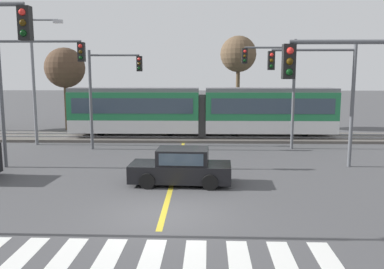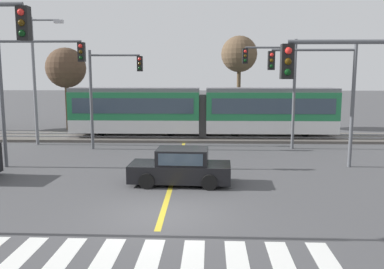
{
  "view_description": "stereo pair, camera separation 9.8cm",
  "coord_description": "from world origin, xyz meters",
  "px_view_note": "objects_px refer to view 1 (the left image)",
  "views": [
    {
      "loc": [
        1.28,
        -12.79,
        4.59
      ],
      "look_at": [
        0.75,
        7.11,
        1.6
      ],
      "focal_mm": 38.0,
      "sensor_mm": 36.0,
      "label": 1
    },
    {
      "loc": [
        1.38,
        -12.79,
        4.59
      ],
      "look_at": [
        0.75,
        7.11,
        1.6
      ],
      "focal_mm": 38.0,
      "sensor_mm": 36.0,
      "label": 2
    }
  ],
  "objects_px": {
    "street_lamp_west": "(36,73)",
    "bare_tree_west": "(65,68)",
    "light_rail_tram": "(202,110)",
    "bare_tree_east": "(238,55)",
    "traffic_light_mid_left": "(28,79)",
    "traffic_light_far_right": "(277,79)",
    "traffic_light_near_right": "(373,101)",
    "sedan_crossing": "(181,168)",
    "traffic_light_far_left": "(108,84)",
    "traffic_light_mid_right": "(324,84)"
  },
  "relations": [
    {
      "from": "street_lamp_west",
      "to": "bare_tree_west",
      "type": "relative_size",
      "value": 1.22
    },
    {
      "from": "light_rail_tram",
      "to": "bare_tree_east",
      "type": "xyz_separation_m",
      "value": [
        2.97,
        5.57,
        4.08
      ]
    },
    {
      "from": "traffic_light_mid_left",
      "to": "traffic_light_far_right",
      "type": "bearing_deg",
      "value": 22.88
    },
    {
      "from": "bare_tree_east",
      "to": "traffic_light_near_right",
      "type": "bearing_deg",
      "value": -86.22
    },
    {
      "from": "sedan_crossing",
      "to": "street_lamp_west",
      "type": "relative_size",
      "value": 0.53
    },
    {
      "from": "traffic_light_far_left",
      "to": "street_lamp_west",
      "type": "relative_size",
      "value": 0.74
    },
    {
      "from": "sedan_crossing",
      "to": "street_lamp_west",
      "type": "bearing_deg",
      "value": 136.25
    },
    {
      "from": "bare_tree_west",
      "to": "light_rail_tram",
      "type": "bearing_deg",
      "value": -21.18
    },
    {
      "from": "traffic_light_far_right",
      "to": "bare_tree_west",
      "type": "relative_size",
      "value": 0.99
    },
    {
      "from": "traffic_light_mid_right",
      "to": "traffic_light_mid_left",
      "type": "distance_m",
      "value": 14.26
    },
    {
      "from": "traffic_light_near_right",
      "to": "traffic_light_mid_left",
      "type": "distance_m",
      "value": 15.51
    },
    {
      "from": "traffic_light_near_right",
      "to": "light_rail_tram",
      "type": "bearing_deg",
      "value": 104.2
    },
    {
      "from": "traffic_light_mid_right",
      "to": "traffic_light_far_left",
      "type": "bearing_deg",
      "value": 159.14
    },
    {
      "from": "traffic_light_mid_left",
      "to": "bare_tree_east",
      "type": "xyz_separation_m",
      "value": [
        11.31,
        14.74,
        1.77
      ]
    },
    {
      "from": "traffic_light_near_right",
      "to": "sedan_crossing",
      "type": "bearing_deg",
      "value": 132.83
    },
    {
      "from": "light_rail_tram",
      "to": "traffic_light_near_right",
      "type": "height_order",
      "value": "traffic_light_near_right"
    },
    {
      "from": "traffic_light_near_right",
      "to": "traffic_light_mid_left",
      "type": "relative_size",
      "value": 0.9
    },
    {
      "from": "sedan_crossing",
      "to": "traffic_light_far_left",
      "type": "xyz_separation_m",
      "value": [
        -4.8,
        7.81,
        3.28
      ]
    },
    {
      "from": "light_rail_tram",
      "to": "traffic_light_mid_left",
      "type": "bearing_deg",
      "value": -132.32
    },
    {
      "from": "traffic_light_near_right",
      "to": "street_lamp_west",
      "type": "xyz_separation_m",
      "value": [
        -15.09,
        15.1,
        0.73
      ]
    },
    {
      "from": "traffic_light_far_right",
      "to": "traffic_light_mid_left",
      "type": "distance_m",
      "value": 13.99
    },
    {
      "from": "sedan_crossing",
      "to": "light_rail_tram",
      "type": "bearing_deg",
      "value": 85.91
    },
    {
      "from": "traffic_light_far_left",
      "to": "bare_tree_west",
      "type": "height_order",
      "value": "bare_tree_west"
    },
    {
      "from": "traffic_light_mid_right",
      "to": "street_lamp_west",
      "type": "distance_m",
      "value": 17.51
    },
    {
      "from": "traffic_light_far_right",
      "to": "sedan_crossing",
      "type": "bearing_deg",
      "value": -123.04
    },
    {
      "from": "traffic_light_far_left",
      "to": "sedan_crossing",
      "type": "bearing_deg",
      "value": -58.44
    },
    {
      "from": "sedan_crossing",
      "to": "street_lamp_west",
      "type": "distance_m",
      "value": 14.01
    },
    {
      "from": "sedan_crossing",
      "to": "traffic_light_far_right",
      "type": "relative_size",
      "value": 0.64
    },
    {
      "from": "bare_tree_west",
      "to": "bare_tree_east",
      "type": "bearing_deg",
      "value": 5.14
    },
    {
      "from": "traffic_light_mid_right",
      "to": "street_lamp_west",
      "type": "bearing_deg",
      "value": 160.31
    },
    {
      "from": "traffic_light_far_right",
      "to": "traffic_light_far_left",
      "type": "bearing_deg",
      "value": -177.2
    },
    {
      "from": "light_rail_tram",
      "to": "bare_tree_east",
      "type": "bearing_deg",
      "value": 61.97
    },
    {
      "from": "light_rail_tram",
      "to": "traffic_light_far_left",
      "type": "height_order",
      "value": "traffic_light_far_left"
    },
    {
      "from": "sedan_crossing",
      "to": "bare_tree_east",
      "type": "bearing_deg",
      "value": 77.74
    },
    {
      "from": "traffic_light_mid_right",
      "to": "street_lamp_west",
      "type": "relative_size",
      "value": 0.75
    },
    {
      "from": "street_lamp_west",
      "to": "bare_tree_east",
      "type": "height_order",
      "value": "street_lamp_west"
    },
    {
      "from": "traffic_light_mid_left",
      "to": "street_lamp_west",
      "type": "height_order",
      "value": "street_lamp_west"
    },
    {
      "from": "light_rail_tram",
      "to": "street_lamp_west",
      "type": "bearing_deg",
      "value": -165.51
    },
    {
      "from": "traffic_light_near_right",
      "to": "bare_tree_west",
      "type": "relative_size",
      "value": 0.9
    },
    {
      "from": "light_rail_tram",
      "to": "bare_tree_west",
      "type": "distance_m",
      "value": 12.28
    },
    {
      "from": "traffic_light_near_right",
      "to": "traffic_light_far_right",
      "type": "height_order",
      "value": "traffic_light_far_right"
    },
    {
      "from": "traffic_light_mid_right",
      "to": "street_lamp_west",
      "type": "xyz_separation_m",
      "value": [
        -16.48,
        5.9,
        0.54
      ]
    },
    {
      "from": "traffic_light_mid_right",
      "to": "traffic_light_far_right",
      "type": "height_order",
      "value": "traffic_light_far_right"
    },
    {
      "from": "sedan_crossing",
      "to": "traffic_light_mid_right",
      "type": "relative_size",
      "value": 0.7
    },
    {
      "from": "traffic_light_far_right",
      "to": "traffic_light_near_right",
      "type": "bearing_deg",
      "value": -90.13
    },
    {
      "from": "traffic_light_far_right",
      "to": "bare_tree_west",
      "type": "distance_m",
      "value": 17.61
    },
    {
      "from": "sedan_crossing",
      "to": "bare_tree_west",
      "type": "distance_m",
      "value": 19.77
    },
    {
      "from": "traffic_light_mid_right",
      "to": "bare_tree_east",
      "type": "height_order",
      "value": "bare_tree_east"
    },
    {
      "from": "traffic_light_far_left",
      "to": "traffic_light_far_right",
      "type": "xyz_separation_m",
      "value": [
        10.2,
        0.5,
        0.32
      ]
    },
    {
      "from": "light_rail_tram",
      "to": "traffic_light_far_left",
      "type": "distance_m",
      "value": 7.32
    }
  ]
}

